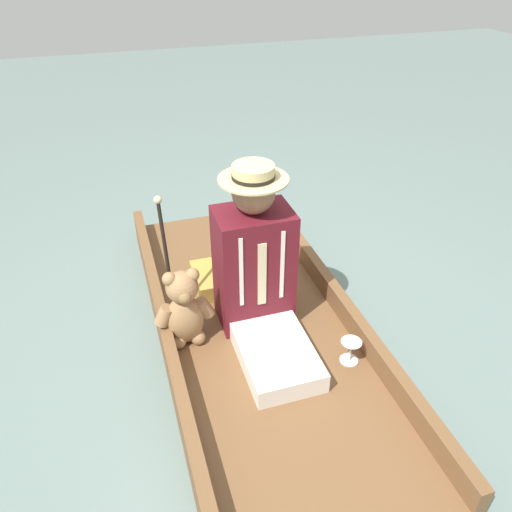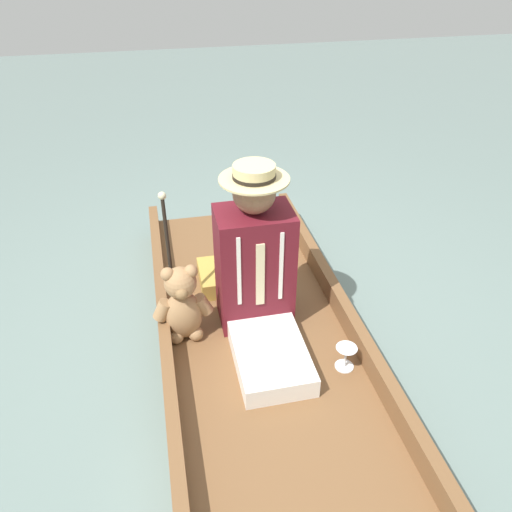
{
  "view_description": "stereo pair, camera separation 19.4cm",
  "coord_description": "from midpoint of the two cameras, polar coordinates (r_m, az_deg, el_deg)",
  "views": [
    {
      "loc": [
        0.63,
        2.0,
        1.98
      ],
      "look_at": [
        -0.01,
        -0.02,
        0.56
      ],
      "focal_mm": 35.0,
      "sensor_mm": 36.0,
      "label": 1
    },
    {
      "loc": [
        0.44,
        2.05,
        1.98
      ],
      "look_at": [
        -0.01,
        -0.02,
        0.56
      ],
      "focal_mm": 35.0,
      "sensor_mm": 36.0,
      "label": 2
    }
  ],
  "objects": [
    {
      "name": "ground_plane",
      "position": [
        2.89,
        1.82,
        -9.58
      ],
      "size": [
        16.0,
        16.0,
        0.0
      ],
      "primitive_type": "plane",
      "color": "slate"
    },
    {
      "name": "punt_boat",
      "position": [
        2.84,
        1.85,
        -8.5
      ],
      "size": [
        1.05,
        2.56,
        0.25
      ],
      "color": "brown",
      "rests_on": "ground_plane"
    },
    {
      "name": "seat_cushion",
      "position": [
        3.08,
        -0.42,
        -2.17
      ],
      "size": [
        0.46,
        0.32,
        0.11
      ],
      "color": "#B7933D",
      "rests_on": "punt_boat"
    },
    {
      "name": "seated_person",
      "position": [
        2.58,
        2.29,
        -2.01
      ],
      "size": [
        0.39,
        0.81,
        0.92
      ],
      "rotation": [
        0.0,
        0.0,
        0.02
      ],
      "color": "white",
      "rests_on": "punt_boat"
    },
    {
      "name": "teddy_bear",
      "position": [
        2.61,
        -6.27,
        -5.67
      ],
      "size": [
        0.32,
        0.19,
        0.46
      ],
      "color": "#9E754C",
      "rests_on": "punt_boat"
    },
    {
      "name": "wine_glass",
      "position": [
        2.56,
        12.44,
        -10.84
      ],
      "size": [
        0.11,
        0.11,
        0.13
      ],
      "color": "silver",
      "rests_on": "punt_boat"
    },
    {
      "name": "walking_cane",
      "position": [
        2.66,
        -7.93,
        0.68
      ],
      "size": [
        0.04,
        0.3,
        0.71
      ],
      "color": "black",
      "rests_on": "punt_boat"
    }
  ]
}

